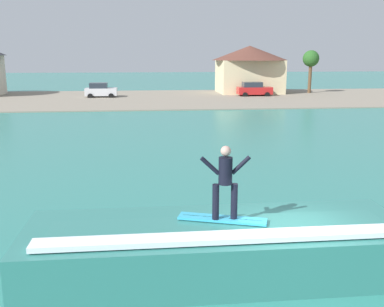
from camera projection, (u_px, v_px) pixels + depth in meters
The scene contains 9 objects.
ground_plane at pixel (287, 280), 10.44m from camera, with size 260.00×260.00×0.00m, color #2E7C72.
wave_crest at pixel (218, 247), 10.71m from camera, with size 9.21×2.98×1.36m.
surfboard at pixel (222, 219), 10.50m from camera, with size 2.12×1.06×0.06m.
surfer at pixel (225, 179), 10.21m from camera, with size 1.19×0.32×1.76m.
shoreline_bank at pixel (171, 98), 53.79m from camera, with size 120.00×23.71×0.11m.
car_near_shore at pixel (101, 90), 54.52m from camera, with size 3.85×2.22×1.86m.
car_far_shore at pixel (254, 89), 56.26m from camera, with size 4.35×2.11×1.86m.
house_gabled_white at pixel (249, 67), 60.40m from camera, with size 10.32×10.32×6.44m.
tree_short_bushy at pixel (311, 60), 59.83m from camera, with size 2.20×2.20×5.84m.
Camera 1 is at (-3.25, -9.24, 5.20)m, focal length 41.36 mm.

